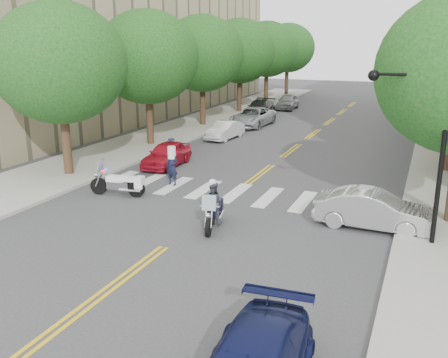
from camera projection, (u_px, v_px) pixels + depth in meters
The scene contains 18 objects.
ground at pixel (164, 247), 16.56m from camera, with size 140.00×140.00×0.00m, color #38383A.
sidewalk_left at pixel (195, 125), 39.60m from camera, with size 5.00×60.00×0.15m, color #9E9991.
tree_l_0 at pixel (59, 63), 23.63m from camera, with size 6.40×6.40×8.45m.
tree_l_1 at pixel (147, 57), 30.74m from camera, with size 6.40×6.40×8.45m.
tree_l_2 at pixel (202, 54), 37.84m from camera, with size 6.40×6.40×8.45m.
tree_l_3 at pixel (240, 51), 44.95m from camera, with size 6.40×6.40×8.45m.
tree_l_4 at pixel (267, 49), 52.05m from camera, with size 6.40×6.40×8.45m.
tree_l_5 at pixel (288, 48), 59.16m from camera, with size 6.40×6.40×8.45m.
traffic_signal_pole at pixel (428, 136), 15.80m from camera, with size 2.82×0.42×6.00m.
motorcycle_police at pixel (213, 206), 18.11m from camera, with size 0.90×2.26×1.86m.
motorcycle_parked at pixel (122, 183), 21.83m from camera, with size 2.51×0.88×1.63m.
officer_standing at pixel (172, 167), 23.33m from camera, with size 0.65×0.43×1.79m, color black.
convertible at pixel (373, 210), 18.09m from camera, with size 1.47×4.21×1.39m, color #B6B6B8.
parked_car_a at pixel (167, 154), 26.88m from camera, with size 1.57×3.89×1.33m, color #B51326.
parked_car_b at pixel (225, 130), 34.17m from camera, with size 1.29×3.70×1.22m, color silver.
parked_car_c at pixel (252, 117), 39.16m from camera, with size 2.40×5.20×1.45m, color #9EA0A5.
parked_car_d at pixel (260, 108), 44.01m from camera, with size 2.00×4.93×1.43m, color black.
parked_car_e at pixel (288, 102), 48.52m from camera, with size 1.70×4.23×1.44m, color gray.
Camera 1 is at (7.73, -13.37, 6.71)m, focal length 40.00 mm.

